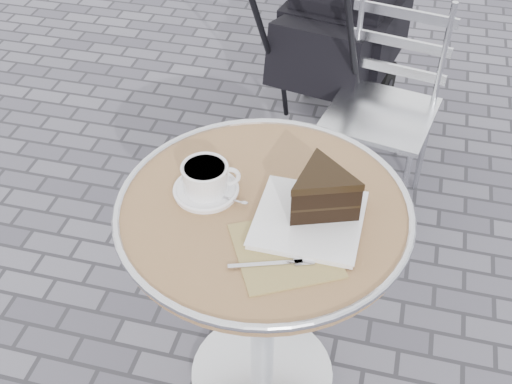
% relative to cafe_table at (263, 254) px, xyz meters
% --- Properties ---
extents(ground, '(80.00, 80.00, 0.00)m').
position_rel_cafe_table_xyz_m(ground, '(0.00, 0.00, -0.57)').
color(ground, slate).
rests_on(ground, ground).
extents(cafe_table, '(0.72, 0.72, 0.74)m').
position_rel_cafe_table_xyz_m(cafe_table, '(0.00, 0.00, 0.00)').
color(cafe_table, silver).
rests_on(cafe_table, ground).
extents(cappuccino_set, '(0.18, 0.16, 0.08)m').
position_rel_cafe_table_xyz_m(cappuccino_set, '(-0.15, 0.02, 0.20)').
color(cappuccino_set, white).
rests_on(cappuccino_set, cafe_table).
extents(cake_plate_set, '(0.31, 0.39, 0.13)m').
position_rel_cafe_table_xyz_m(cake_plate_set, '(0.13, -0.01, 0.22)').
color(cake_plate_set, '#998054').
rests_on(cake_plate_set, cafe_table).
extents(bistro_chair, '(0.43, 0.43, 0.83)m').
position_rel_cafe_table_xyz_m(bistro_chair, '(0.24, 0.99, -0.06)').
color(bistro_chair, silver).
rests_on(bistro_chair, ground).
extents(baby_stroller, '(0.57, 0.96, 0.93)m').
position_rel_cafe_table_xyz_m(baby_stroller, '(-0.02, 1.40, -0.15)').
color(baby_stroller, black).
rests_on(baby_stroller, ground).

